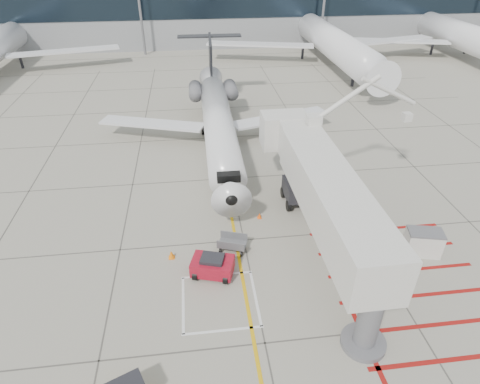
{
  "coord_description": "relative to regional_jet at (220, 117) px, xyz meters",
  "views": [
    {
      "loc": [
        -2.77,
        -16.32,
        17.04
      ],
      "look_at": [
        0.0,
        6.0,
        2.5
      ],
      "focal_mm": 30.0,
      "sensor_mm": 36.0,
      "label": 1
    }
  ],
  "objects": [
    {
      "name": "ground_plane",
      "position": [
        0.53,
        -15.86,
        -3.85
      ],
      "size": [
        260.0,
        260.0,
        0.0
      ],
      "primitive_type": "plane",
      "color": "gray",
      "rests_on": "ground"
    },
    {
      "name": "regional_jet",
      "position": [
        0.0,
        0.0,
        0.0
      ],
      "size": [
        23.63,
        29.65,
        7.71
      ],
      "primitive_type": null,
      "rotation": [
        0.0,
        0.0,
        -0.01
      ],
      "color": "silver",
      "rests_on": "ground_plane"
    },
    {
      "name": "jet_bridge",
      "position": [
        5.26,
        -13.99,
        -0.05
      ],
      "size": [
        9.15,
        19.09,
        7.61
      ],
      "primitive_type": null,
      "rotation": [
        0.0,
        0.0,
        0.01
      ],
      "color": "silver",
      "rests_on": "ground_plane"
    },
    {
      "name": "pushback_tug",
      "position": [
        -1.7,
        -14.75,
        -3.15
      ],
      "size": [
        2.74,
        2.14,
        1.41
      ],
      "primitive_type": null,
      "rotation": [
        0.0,
        0.0,
        -0.29
      ],
      "color": "#A40F23",
      "rests_on": "ground_plane"
    },
    {
      "name": "baggage_cart",
      "position": [
        -0.33,
        -12.78,
        -3.3
      ],
      "size": [
        2.01,
        1.61,
        1.1
      ],
      "primitive_type": null,
      "rotation": [
        0.0,
        0.0,
        -0.33
      ],
      "color": "#56575B",
      "rests_on": "ground_plane"
    },
    {
      "name": "ground_power_unit",
      "position": [
        11.49,
        -14.45,
        -3.02
      ],
      "size": [
        2.33,
        1.68,
        1.67
      ],
      "primitive_type": null,
      "rotation": [
        0.0,
        0.0,
        -0.23
      ],
      "color": "silver",
      "rests_on": "ground_plane"
    },
    {
      "name": "cone_nose",
      "position": [
        -4.16,
        -13.01,
        -3.58
      ],
      "size": [
        0.4,
        0.4,
        0.55
      ],
      "primitive_type": "cone",
      "color": "orange",
      "rests_on": "ground_plane"
    },
    {
      "name": "cone_side",
      "position": [
        1.96,
        -9.56,
        -3.64
      ],
      "size": [
        0.31,
        0.31,
        0.43
      ],
      "primitive_type": "cone",
      "color": "#FE560D",
      "rests_on": "ground_plane"
    },
    {
      "name": "bg_aircraft_c",
      "position": [
        18.95,
        30.14,
        2.29
      ],
      "size": [
        36.84,
        40.93,
        12.28
      ],
      "primitive_type": null,
      "color": "silver",
      "rests_on": "ground_plane"
    },
    {
      "name": "bg_aircraft_d",
      "position": [
        40.89,
        30.14,
        2.14
      ],
      "size": [
        35.96,
        39.95,
        11.99
      ],
      "primitive_type": null,
      "color": "silver",
      "rests_on": "ground_plane"
    }
  ]
}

